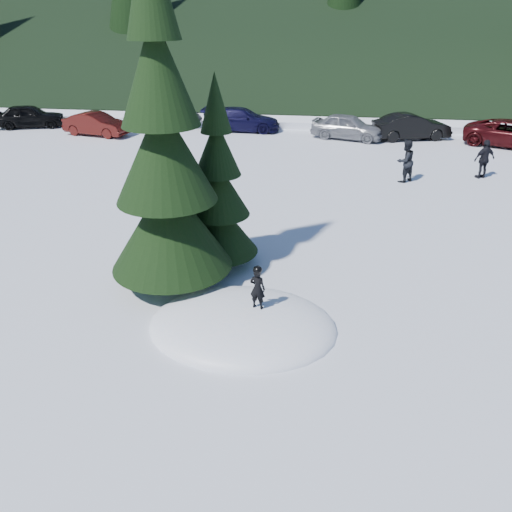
# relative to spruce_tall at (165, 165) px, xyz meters

# --- Properties ---
(ground) EXTENTS (200.00, 200.00, 0.00)m
(ground) POSITION_rel_spruce_tall_xyz_m (2.20, -1.80, -3.32)
(ground) COLOR white
(ground) RESTS_ON ground
(snow_mound) EXTENTS (4.48, 3.52, 0.96)m
(snow_mound) POSITION_rel_spruce_tall_xyz_m (2.20, -1.80, -3.32)
(snow_mound) COLOR white
(snow_mound) RESTS_ON ground
(spruce_tall) EXTENTS (3.20, 3.20, 8.60)m
(spruce_tall) POSITION_rel_spruce_tall_xyz_m (0.00, 0.00, 0.00)
(spruce_tall) COLOR black
(spruce_tall) RESTS_ON ground
(spruce_short) EXTENTS (2.20, 2.20, 5.37)m
(spruce_short) POSITION_rel_spruce_tall_xyz_m (1.00, 1.40, -1.22)
(spruce_short) COLOR black
(spruce_short) RESTS_ON ground
(child_skier) EXTENTS (0.41, 0.32, 1.01)m
(child_skier) POSITION_rel_spruce_tall_xyz_m (2.53, -1.66, -2.33)
(child_skier) COLOR black
(child_skier) RESTS_ON snow_mound
(adult_0) EXTENTS (1.13, 1.10, 1.83)m
(adult_0) POSITION_rel_spruce_tall_xyz_m (7.26, 10.24, -2.41)
(adult_0) COLOR black
(adult_0) RESTS_ON ground
(adult_1) EXTENTS (1.09, 0.79, 1.71)m
(adult_1) POSITION_rel_spruce_tall_xyz_m (10.79, 11.28, -2.46)
(adult_1) COLOR black
(adult_1) RESTS_ON ground
(car_0) EXTENTS (4.54, 2.97, 1.44)m
(car_0) POSITION_rel_spruce_tall_xyz_m (-14.99, 18.44, -2.60)
(car_0) COLOR black
(car_0) RESTS_ON ground
(car_1) EXTENTS (4.24, 2.23, 1.33)m
(car_1) POSITION_rel_spruce_tall_xyz_m (-9.79, 16.91, -2.66)
(car_1) COLOR #3D0E0B
(car_1) RESTS_ON ground
(car_2) EXTENTS (4.57, 2.38, 1.23)m
(car_2) POSITION_rel_spruce_tall_xyz_m (-6.36, 20.36, -2.71)
(car_2) COLOR #44444A
(car_2) RESTS_ON ground
(car_3) EXTENTS (4.80, 2.03, 1.38)m
(car_3) POSITION_rel_spruce_tall_xyz_m (-1.47, 19.42, -2.63)
(car_3) COLOR black
(car_3) RESTS_ON ground
(car_4) EXTENTS (4.50, 2.82, 1.43)m
(car_4) POSITION_rel_spruce_tall_xyz_m (5.01, 18.09, -2.60)
(car_4) COLOR gray
(car_4) RESTS_ON ground
(car_5) EXTENTS (4.63, 2.71, 1.44)m
(car_5) POSITION_rel_spruce_tall_xyz_m (8.62, 18.55, -2.60)
(car_5) COLOR black
(car_5) RESTS_ON ground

